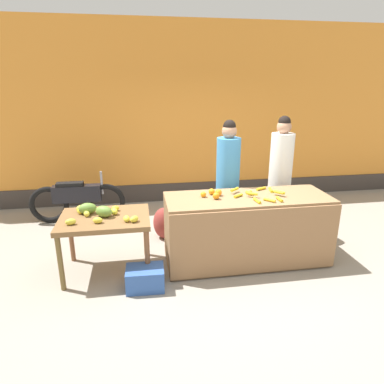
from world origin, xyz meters
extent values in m
plane|color=gray|center=(0.00, 0.00, 0.00)|extent=(24.00, 24.00, 0.00)
cube|color=orange|center=(0.00, 2.71, 1.71)|extent=(9.74, 0.20, 3.41)
cube|color=#3F3833|center=(0.00, 2.60, 0.18)|extent=(9.74, 0.04, 0.36)
cube|color=olive|center=(0.36, 0.00, 0.45)|extent=(2.13, 0.77, 0.91)
cube|color=#976D47|center=(0.36, -0.40, 0.45)|extent=(2.13, 0.03, 0.85)
cube|color=brown|center=(-1.46, 0.00, 0.72)|extent=(1.09, 0.79, 0.06)
cylinder|color=brown|center=(-1.95, -0.34, 0.34)|extent=(0.06, 0.06, 0.69)
cylinder|color=brown|center=(-0.97, -0.34, 0.34)|extent=(0.06, 0.06, 0.69)
cylinder|color=brown|center=(-1.95, 0.34, 0.34)|extent=(0.06, 0.06, 0.69)
cylinder|color=brown|center=(-0.97, 0.34, 0.34)|extent=(0.06, 0.06, 0.69)
cylinder|color=gold|center=(0.40, 0.08, 0.93)|extent=(0.08, 0.14, 0.04)
cylinder|color=gold|center=(0.41, 0.09, 0.93)|extent=(0.09, 0.13, 0.04)
cylinder|color=yellow|center=(0.40, -0.22, 0.93)|extent=(0.05, 0.16, 0.04)
cylinder|color=gold|center=(0.56, -0.23, 0.93)|extent=(0.13, 0.14, 0.04)
cylinder|color=gold|center=(0.62, 0.24, 0.93)|extent=(0.16, 0.10, 0.04)
cylinder|color=gold|center=(0.69, -0.22, 0.93)|extent=(0.04, 0.15, 0.04)
cylinder|color=yellow|center=(0.73, 0.16, 0.93)|extent=(0.07, 0.16, 0.04)
cylinder|color=gold|center=(0.23, 0.00, 0.93)|extent=(0.14, 0.11, 0.04)
cylinder|color=gold|center=(0.23, 0.17, 0.96)|extent=(0.14, 0.12, 0.04)
cylinder|color=gold|center=(0.40, -0.04, 0.96)|extent=(0.14, 0.10, 0.04)
cylinder|color=gold|center=(0.75, -0.04, 0.96)|extent=(0.11, 0.12, 0.04)
cylinder|color=gold|center=(0.76, -0.04, 0.96)|extent=(0.13, 0.13, 0.04)
sphere|color=orange|center=(-0.01, 0.09, 0.95)|extent=(0.09, 0.09, 0.09)
sphere|color=orange|center=(-0.09, 0.15, 0.95)|extent=(0.08, 0.08, 0.08)
sphere|color=orange|center=(-0.07, -0.03, 0.95)|extent=(0.09, 0.09, 0.09)
sphere|color=orange|center=(-0.22, 0.07, 0.95)|extent=(0.07, 0.07, 0.07)
ellipsoid|color=yellow|center=(-1.10, -0.22, 0.78)|extent=(0.13, 0.13, 0.08)
ellipsoid|color=yellow|center=(-1.34, 0.18, 0.78)|extent=(0.10, 0.08, 0.07)
ellipsoid|color=yellow|center=(-1.76, 0.15, 0.78)|extent=(0.09, 0.10, 0.08)
ellipsoid|color=yellow|center=(-1.19, -0.20, 0.78)|extent=(0.09, 0.11, 0.07)
ellipsoid|color=yellow|center=(-1.34, 0.05, 0.79)|extent=(0.11, 0.13, 0.09)
ellipsoid|color=yellow|center=(-1.82, -0.19, 0.78)|extent=(0.13, 0.09, 0.07)
ellipsoid|color=yellow|center=(-1.52, -0.19, 0.78)|extent=(0.12, 0.09, 0.07)
ellipsoid|color=gold|center=(-1.67, 0.04, 0.78)|extent=(0.10, 0.11, 0.07)
ellipsoid|color=gold|center=(-1.77, 0.24, 0.79)|extent=(0.14, 0.14, 0.08)
ellipsoid|color=olive|center=(-1.67, 0.14, 0.82)|extent=(0.23, 0.15, 0.14)
ellipsoid|color=olive|center=(-1.46, 0.00, 0.82)|extent=(0.26, 0.23, 0.14)
cylinder|color=#33333D|center=(0.26, 0.63, 0.35)|extent=(0.29, 0.29, 0.71)
cylinder|color=#3F8CCC|center=(0.26, 0.63, 1.14)|extent=(0.34, 0.34, 0.86)
sphere|color=tan|center=(0.26, 0.63, 1.66)|extent=(0.21, 0.21, 0.21)
sphere|color=black|center=(0.26, 0.63, 1.73)|extent=(0.18, 0.18, 0.18)
cylinder|color=#33333D|center=(1.09, 0.70, 0.36)|extent=(0.29, 0.29, 0.72)
cylinder|color=white|center=(1.09, 0.70, 1.16)|extent=(0.34, 0.34, 0.88)
sphere|color=tan|center=(1.09, 0.70, 1.70)|extent=(0.21, 0.21, 0.21)
sphere|color=black|center=(1.09, 0.70, 1.77)|extent=(0.18, 0.18, 0.18)
torus|color=black|center=(-1.60, 1.77, 0.33)|extent=(0.65, 0.09, 0.65)
torus|color=black|center=(-2.55, 1.77, 0.33)|extent=(0.65, 0.09, 0.65)
cube|color=black|center=(-2.08, 1.77, 0.51)|extent=(0.80, 0.18, 0.28)
cube|color=black|center=(-2.18, 1.77, 0.67)|extent=(0.44, 0.16, 0.08)
cylinder|color=gray|center=(-1.65, 1.77, 0.68)|extent=(0.04, 0.04, 0.40)
cube|color=#3359A5|center=(-1.01, -0.46, 0.13)|extent=(0.45, 0.34, 0.26)
ellipsoid|color=maroon|center=(-0.67, 0.84, 0.25)|extent=(0.47, 0.46, 0.49)
camera|label=1|loc=(-1.02, -3.94, 2.31)|focal=31.52mm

